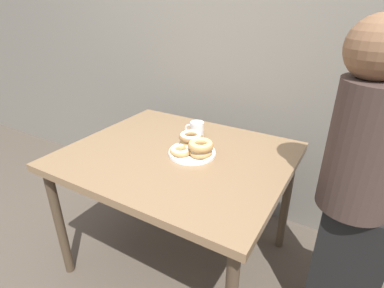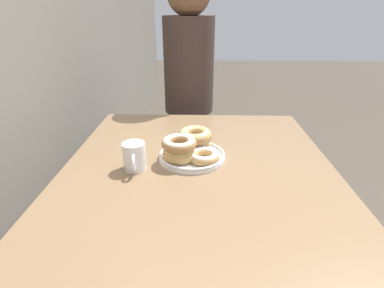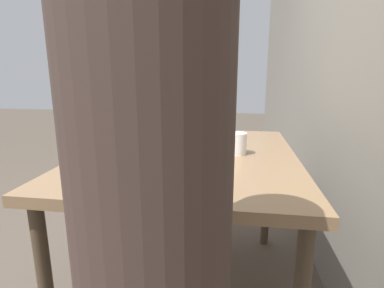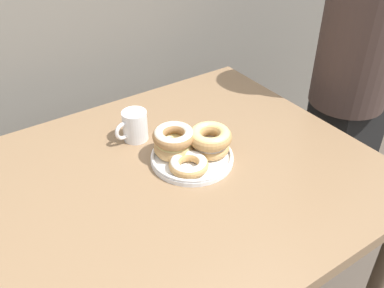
{
  "view_description": "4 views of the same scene",
  "coord_description": "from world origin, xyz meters",
  "px_view_note": "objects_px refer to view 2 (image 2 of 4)",
  "views": [
    {
      "loc": [
        0.78,
        -0.77,
        1.47
      ],
      "look_at": [
        0.08,
        0.43,
        0.8
      ],
      "focal_mm": 28.0,
      "sensor_mm": 36.0,
      "label": 1
    },
    {
      "loc": [
        -0.92,
        0.4,
        1.26
      ],
      "look_at": [
        0.08,
        0.43,
        0.8
      ],
      "focal_mm": 28.0,
      "sensor_mm": 36.0,
      "label": 2
    },
    {
      "loc": [
        1.32,
        0.61,
        1.11
      ],
      "look_at": [
        0.08,
        0.43,
        0.8
      ],
      "focal_mm": 28.0,
      "sensor_mm": 36.0,
      "label": 3
    },
    {
      "loc": [
        -0.5,
        -0.42,
        1.52
      ],
      "look_at": [
        0.08,
        0.43,
        0.8
      ],
      "focal_mm": 40.0,
      "sensor_mm": 36.0,
      "label": 4
    }
  ],
  "objects_px": {
    "donut_plate": "(190,148)",
    "coffee_mug": "(134,156)",
    "dining_table": "(198,186)",
    "person_figure": "(189,98)"
  },
  "relations": [
    {
      "from": "donut_plate",
      "to": "coffee_mug",
      "type": "distance_m",
      "value": 0.21
    },
    {
      "from": "dining_table",
      "to": "coffee_mug",
      "type": "xyz_separation_m",
      "value": [
        -0.01,
        0.22,
        0.12
      ]
    },
    {
      "from": "dining_table",
      "to": "coffee_mug",
      "type": "bearing_deg",
      "value": 92.54
    },
    {
      "from": "donut_plate",
      "to": "person_figure",
      "type": "distance_m",
      "value": 0.77
    },
    {
      "from": "dining_table",
      "to": "person_figure",
      "type": "xyz_separation_m",
      "value": [
        0.85,
        0.07,
        0.08
      ]
    },
    {
      "from": "donut_plate",
      "to": "person_figure",
      "type": "xyz_separation_m",
      "value": [
        0.77,
        0.03,
        -0.03
      ]
    },
    {
      "from": "person_figure",
      "to": "coffee_mug",
      "type": "bearing_deg",
      "value": 169.72
    },
    {
      "from": "dining_table",
      "to": "donut_plate",
      "type": "xyz_separation_m",
      "value": [
        0.08,
        0.03,
        0.12
      ]
    },
    {
      "from": "dining_table",
      "to": "coffee_mug",
      "type": "height_order",
      "value": "coffee_mug"
    },
    {
      "from": "coffee_mug",
      "to": "person_figure",
      "type": "xyz_separation_m",
      "value": [
        0.86,
        -0.16,
        -0.04
      ]
    }
  ]
}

